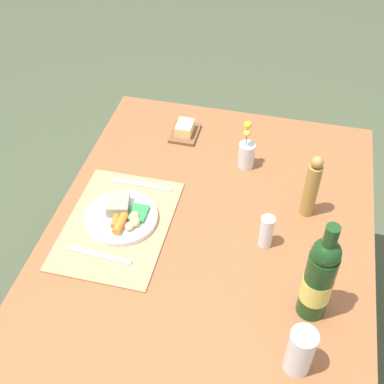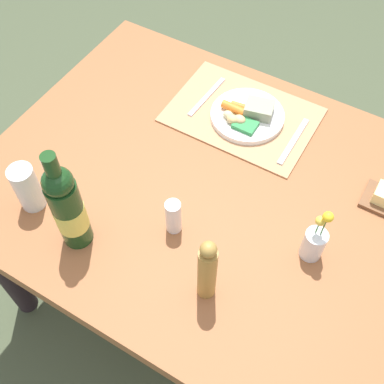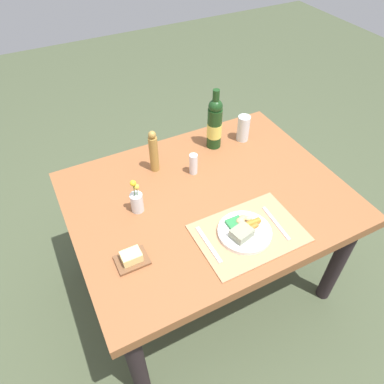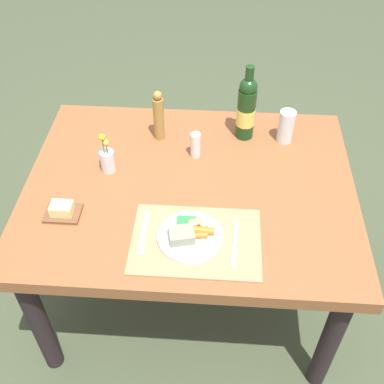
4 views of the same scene
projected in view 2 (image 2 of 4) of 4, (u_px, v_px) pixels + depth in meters
name	position (u px, v px, depth m)	size (l,w,h in m)	color
ground_plane	(204.00, 286.00, 1.96)	(8.00, 8.00, 0.00)	#465036
dining_table	(209.00, 201.00, 1.45)	(1.30, 1.01, 0.71)	#955832
placemat	(242.00, 115.00, 1.53)	(0.45, 0.32, 0.01)	tan
dinner_plate	(248.00, 115.00, 1.50)	(0.23, 0.23, 0.06)	white
fork	(293.00, 141.00, 1.46)	(0.02, 0.20, 0.01)	silver
knife	(207.00, 97.00, 1.57)	(0.01, 0.20, 0.01)	silver
water_tumbler	(28.00, 190.00, 1.28)	(0.07, 0.07, 0.15)	silver
salt_shaker	(173.00, 217.00, 1.25)	(0.04, 0.04, 0.11)	white
flower_vase	(314.00, 242.00, 1.20)	(0.06, 0.06, 0.19)	silver
pepper_mill	(207.00, 271.00, 1.10)	(0.05, 0.05, 0.23)	#AA813B
wine_bottle	(68.00, 207.00, 1.16)	(0.08, 0.08, 0.34)	#183D18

